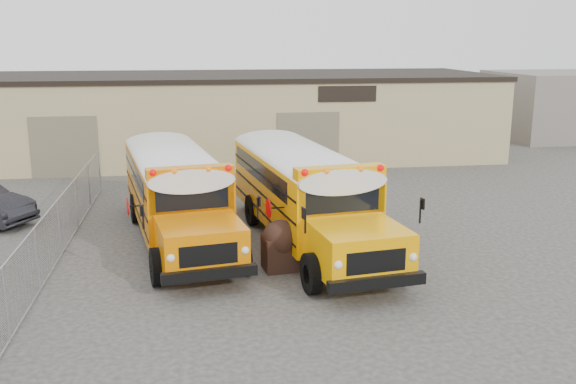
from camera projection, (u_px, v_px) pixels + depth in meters
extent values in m
plane|color=#353331|center=(262.00, 280.00, 18.12)|extent=(120.00, 120.00, 0.00)
cube|color=tan|center=(225.00, 117.00, 36.84)|extent=(30.00, 10.00, 4.50)
cube|color=black|center=(224.00, 76.00, 36.30)|extent=(30.20, 10.20, 0.25)
cube|color=black|center=(347.00, 94.00, 32.47)|extent=(3.00, 0.08, 0.80)
cube|color=#6C644D|center=(65.00, 147.00, 31.05)|extent=(3.20, 0.08, 3.00)
cube|color=#6C644D|center=(308.00, 142.00, 32.75)|extent=(3.20, 0.08, 3.00)
cylinder|color=gray|center=(6.00, 305.00, 14.18)|extent=(0.07, 0.07, 1.80)
cylinder|color=gray|center=(37.00, 260.00, 17.07)|extent=(0.07, 0.07, 1.80)
cylinder|color=gray|center=(60.00, 228.00, 19.95)|extent=(0.07, 0.07, 1.80)
cylinder|color=gray|center=(76.00, 204.00, 22.84)|extent=(0.07, 0.07, 1.80)
cylinder|color=gray|center=(89.00, 185.00, 25.72)|extent=(0.07, 0.07, 1.80)
cylinder|color=gray|center=(99.00, 170.00, 28.61)|extent=(0.07, 0.07, 1.80)
cylinder|color=gray|center=(57.00, 200.00, 19.75)|extent=(0.05, 18.00, 0.05)
cylinder|color=gray|center=(62.00, 254.00, 20.15)|extent=(0.05, 18.00, 0.05)
cube|color=gray|center=(60.00, 228.00, 19.95)|extent=(0.02, 18.00, 1.70)
cube|color=gray|center=(571.00, 104.00, 44.08)|extent=(10.00, 8.00, 4.40)
cube|color=orange|center=(153.00, 157.00, 28.02)|extent=(3.87, 8.17, 2.12)
cube|color=orange|center=(170.00, 193.00, 23.46)|extent=(2.62, 2.62, 1.19)
cube|color=black|center=(164.00, 159.00, 24.28)|extent=(2.10, 0.42, 0.77)
cube|color=white|center=(152.00, 129.00, 27.74)|extent=(3.88, 8.25, 0.41)
cube|color=orange|center=(163.00, 141.00, 24.34)|extent=(2.58, 0.94, 0.37)
sphere|color=#E50705|center=(134.00, 140.00, 23.77)|extent=(0.21, 0.21, 0.21)
sphere|color=#E50705|center=(192.00, 137.00, 24.42)|extent=(0.21, 0.21, 0.21)
sphere|color=orange|center=(150.00, 139.00, 23.95)|extent=(0.21, 0.21, 0.21)
sphere|color=orange|center=(176.00, 138.00, 24.24)|extent=(0.21, 0.21, 0.21)
cube|color=black|center=(175.00, 214.00, 22.44)|extent=(2.53, 0.65, 0.29)
cube|color=black|center=(145.00, 162.00, 31.93)|extent=(2.53, 0.63, 0.29)
cube|color=black|center=(153.00, 159.00, 28.04)|extent=(3.88, 8.02, 0.06)
cube|color=black|center=(152.00, 142.00, 28.17)|extent=(3.69, 6.95, 0.64)
cylinder|color=black|center=(136.00, 211.00, 23.33)|extent=(0.47, 1.11, 1.07)
cylinder|color=black|center=(203.00, 205.00, 24.07)|extent=(0.47, 1.11, 1.07)
cylinder|color=black|center=(123.00, 175.00, 29.35)|extent=(0.47, 1.11, 1.07)
cylinder|color=black|center=(177.00, 172.00, 30.09)|extent=(0.47, 1.11, 1.07)
cylinder|color=#BF0505|center=(115.00, 168.00, 24.98)|extent=(0.13, 0.58, 0.58)
cube|color=#FFA401|center=(254.00, 156.00, 27.91)|extent=(3.82, 8.45, 2.20)
cube|color=#FFA401|center=(289.00, 194.00, 23.13)|extent=(2.67, 2.67, 1.23)
cube|color=black|center=(280.00, 158.00, 23.99)|extent=(2.18, 0.38, 0.80)
cube|color=white|center=(254.00, 127.00, 27.62)|extent=(3.84, 8.53, 0.43)
cube|color=#FFA401|center=(278.00, 139.00, 24.06)|extent=(2.68, 0.91, 0.39)
sphere|color=#E50705|center=(250.00, 138.00, 23.49)|extent=(0.21, 0.21, 0.21)
sphere|color=#E50705|center=(309.00, 136.00, 24.12)|extent=(0.21, 0.21, 0.21)
sphere|color=orange|center=(267.00, 138.00, 23.66)|extent=(0.21, 0.21, 0.21)
sphere|color=orange|center=(293.00, 136.00, 23.95)|extent=(0.21, 0.21, 0.21)
cube|color=black|center=(300.00, 216.00, 22.07)|extent=(2.63, 0.61, 0.30)
cube|color=black|center=(235.00, 161.00, 31.99)|extent=(2.63, 0.59, 0.30)
cube|color=black|center=(254.00, 158.00, 27.93)|extent=(3.84, 8.29, 0.06)
cube|color=black|center=(253.00, 141.00, 28.07)|extent=(3.67, 7.18, 0.66)
cylinder|color=black|center=(254.00, 212.00, 23.03)|extent=(0.46, 1.15, 1.11)
cylinder|color=black|center=(321.00, 207.00, 23.74)|extent=(0.46, 1.15, 1.11)
cylinder|color=black|center=(219.00, 175.00, 29.33)|extent=(0.46, 1.15, 1.11)
cylinder|color=black|center=(273.00, 172.00, 30.04)|extent=(0.46, 1.15, 1.11)
cylinder|color=#BF0505|center=(226.00, 167.00, 24.78)|extent=(0.12, 0.60, 0.60)
cube|color=black|center=(281.00, 253.00, 18.84)|extent=(1.10, 1.01, 1.00)
sphere|color=black|center=(281.00, 238.00, 18.74)|extent=(1.10, 1.10, 1.10)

